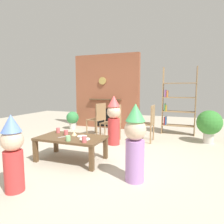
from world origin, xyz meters
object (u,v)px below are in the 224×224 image
object	(u,v)px
coffee_table	(71,140)
paper_plate_rear	(82,136)
paper_cup_near_left	(66,132)
child_with_cone_hat	(13,151)
dining_chair_middle	(113,121)
potted_plant_short	(73,119)
child_in_pink	(135,141)
dining_chair_left	(98,117)
paper_cup_center	(58,130)
birthday_cake_slice	(74,133)
paper_plate_front	(85,139)
paper_cup_near_right	(68,138)
paper_cup_far_left	(84,139)
dining_chair_right	(149,121)
potted_plant_tall	(209,124)
child_by_the_chairs	(114,119)
bookshelf	(177,103)

from	to	relation	value
coffee_table	paper_plate_rear	distance (m)	0.21
paper_cup_near_left	paper_plate_rear	bearing A→B (deg)	-4.06
paper_plate_rear	child_with_cone_hat	world-z (taller)	child_with_cone_hat
dining_chair_middle	potted_plant_short	world-z (taller)	dining_chair_middle
child_in_pink	dining_chair_left	bearing A→B (deg)	-38.47
paper_cup_center	birthday_cake_slice	distance (m)	0.42
coffee_table	child_in_pink	world-z (taller)	child_in_pink
child_in_pink	dining_chair_left	distance (m)	2.78
paper_plate_front	paper_cup_center	bearing A→B (deg)	159.66
paper_plate_front	dining_chair_middle	xyz separation A→B (m)	(-0.05, 1.59, 0.07)
coffee_table	paper_plate_rear	world-z (taller)	paper_plate_rear
paper_cup_near_right	paper_plate_front	distance (m)	0.28
coffee_table	paper_cup_near_left	bearing A→B (deg)	148.72
paper_cup_near_left	child_with_cone_hat	size ratio (longest dim) A/B	0.09
birthday_cake_slice	child_with_cone_hat	distance (m)	1.31
paper_cup_near_right	child_with_cone_hat	distance (m)	0.95
paper_cup_center	paper_plate_front	xyz separation A→B (m)	(0.74, -0.27, -0.04)
coffee_table	child_with_cone_hat	distance (m)	1.20
birthday_cake_slice	paper_cup_far_left	bearing A→B (deg)	-42.07
dining_chair_left	paper_cup_far_left	bearing A→B (deg)	123.99
child_in_pink	dining_chair_left	world-z (taller)	child_in_pink
birthday_cake_slice	dining_chair_middle	world-z (taller)	dining_chair_middle
paper_cup_center	potted_plant_short	bearing A→B (deg)	115.03
paper_cup_far_left	child_with_cone_hat	xyz separation A→B (m)	(-0.50, -0.94, 0.04)
dining_chair_right	dining_chair_middle	bearing A→B (deg)	17.00
coffee_table	potted_plant_tall	size ratio (longest dim) A/B	1.51
paper_cup_center	dining_chair_right	xyz separation A→B (m)	(1.53, 1.54, 0.03)
paper_cup_near_left	birthday_cake_slice	bearing A→B (deg)	4.77
dining_chair_middle	paper_cup_near_right	bearing A→B (deg)	97.87
child_by_the_chairs	coffee_table	bearing A→B (deg)	-0.00
paper_cup_near_left	bookshelf	bearing A→B (deg)	55.35
birthday_cake_slice	paper_cup_near_left	bearing A→B (deg)	-175.23
paper_cup_near_right	paper_plate_rear	size ratio (longest dim) A/B	0.50
child_with_cone_hat	child_in_pink	world-z (taller)	child_in_pink
bookshelf	dining_chair_left	bearing A→B (deg)	-155.21
paper_cup_far_left	paper_plate_rear	xyz separation A→B (m)	(-0.22, 0.33, -0.04)
paper_cup_center	child_with_cone_hat	size ratio (longest dim) A/B	0.10
child_by_the_chairs	dining_chair_left	world-z (taller)	child_by_the_chairs
coffee_table	child_with_cone_hat	bearing A→B (deg)	-94.72
paper_plate_rear	child_in_pink	xyz separation A→B (m)	(1.09, -0.47, 0.14)
paper_cup_center	child_with_cone_hat	distance (m)	1.41
paper_cup_far_left	paper_cup_near_right	bearing A→B (deg)	-178.12
child_by_the_chairs	potted_plant_short	bearing A→B (deg)	-105.25
child_in_pink	potted_plant_short	distance (m)	3.90
paper_plate_front	potted_plant_short	distance (m)	3.05
paper_plate_rear	dining_chair_middle	xyz separation A→B (m)	(0.09, 1.43, 0.07)
dining_chair_left	paper_plate_front	bearing A→B (deg)	123.39
dining_chair_right	potted_plant_short	distance (m)	2.65
dining_chair_left	potted_plant_tall	size ratio (longest dim) A/B	1.14
bookshelf	dining_chair_left	size ratio (longest dim) A/B	2.11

